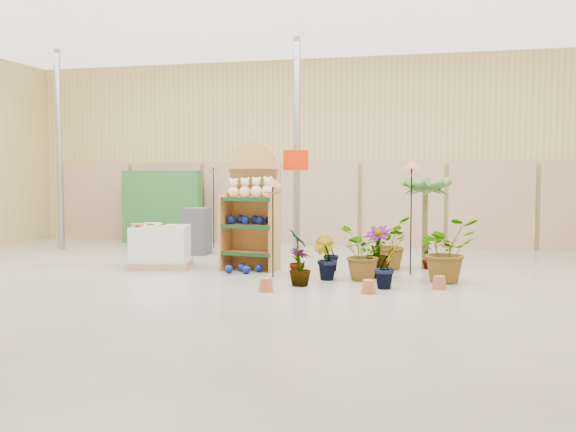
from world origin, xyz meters
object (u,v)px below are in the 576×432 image
at_px(pallet_stack, 160,247).
at_px(potted_plant_2, 363,254).
at_px(display_shelf, 252,211).
at_px(bird_table_front, 273,186).

distance_m(pallet_stack, potted_plant_2, 3.85).
bearing_deg(pallet_stack, display_shelf, -4.30).
bearing_deg(bird_table_front, potted_plant_2, 0.34).
distance_m(display_shelf, pallet_stack, 1.85).
bearing_deg(display_shelf, bird_table_front, -48.18).
bearing_deg(potted_plant_2, display_shelf, 159.63).
height_order(display_shelf, bird_table_front, display_shelf).
distance_m(bird_table_front, potted_plant_2, 1.88).
distance_m(display_shelf, potted_plant_2, 2.34).
bearing_deg(bird_table_front, display_shelf, 126.89).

